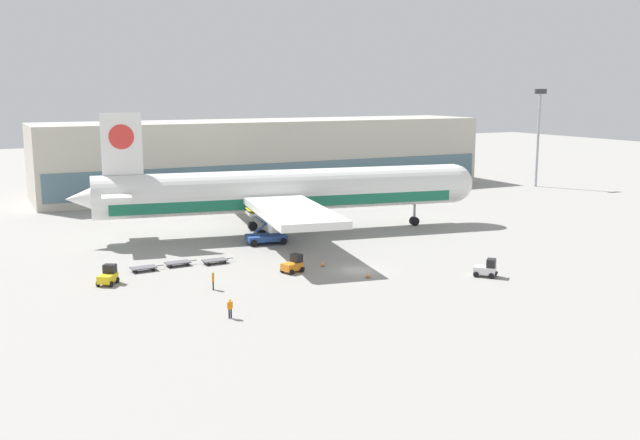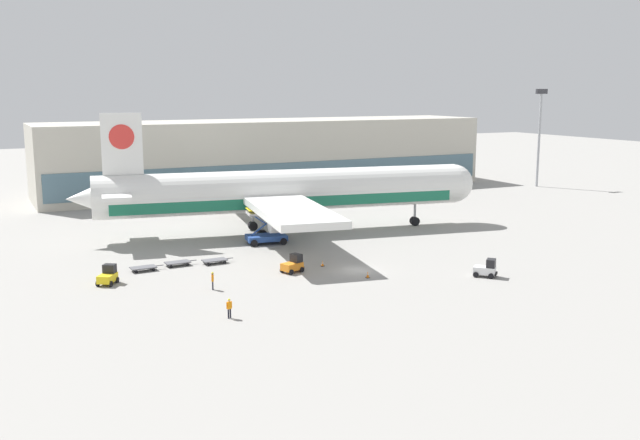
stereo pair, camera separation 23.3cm
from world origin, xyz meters
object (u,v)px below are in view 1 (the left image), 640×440
Objects in this scene: baggage_dolly_lead at (144,268)px; light_mast at (539,130)px; baggage_tug_foreground at (108,276)px; traffic_cone_far at (323,263)px; traffic_cone_near at (368,275)px; airplane_main at (280,192)px; ground_crew_far at (213,279)px; baggage_dolly_second at (178,263)px; scissor_lift_loader at (266,230)px; ground_crew_near at (230,307)px; baggage_tug_mid at (487,269)px; baggage_dolly_third at (215,260)px; baggage_tug_far at (293,264)px.

light_mast is at bearing 18.19° from baggage_dolly_lead.
baggage_tug_foreground reaches higher than traffic_cone_far.
traffic_cone_far is (-71.02, -41.50, -11.54)m from light_mast.
airplane_main is at bearing 87.30° from traffic_cone_near.
traffic_cone_far is at bearing -55.21° from ground_crew_far.
traffic_cone_near is at bearing -73.12° from traffic_cone_far.
traffic_cone_near is at bearing -43.14° from baggage_dolly_second.
scissor_lift_loader is 8.68× the size of traffic_cone_far.
ground_crew_near is at bearing -108.57° from scissor_lift_loader.
baggage_tug_mid is 18.31m from traffic_cone_far.
baggage_tug_foreground reaches higher than baggage_dolly_second.
ground_crew_far is at bearing -148.75° from baggage_tug_mid.
ground_crew_near is at bearing -169.40° from ground_crew_far.
ground_crew_far is (9.08, -6.93, 0.23)m from baggage_tug_foreground.
traffic_cone_far is (10.68, -6.71, -0.07)m from baggage_dolly_third.
light_mast is 97.03m from baggage_dolly_lead.
baggage_dolly_third is 5.25× the size of traffic_cone_near.
baggage_dolly_third is at bearing -14.50° from baggage_dolly_second.
ground_crew_far is 2.60× the size of traffic_cone_near.
ground_crew_far is at bearing -152.03° from light_mast.
ground_crew_near is at bearing -84.36° from baggage_dolly_lead.
light_mast is 7.16× the size of baggage_tug_foreground.
baggage_tug_foreground is 11.42m from ground_crew_far.
ground_crew_near is at bearing -147.76° from light_mast.
traffic_cone_far is at bearing -76.11° from scissor_lift_loader.
baggage_tug_mid reaches higher than traffic_cone_near.
ground_crew_far reaches higher than baggage_dolly_second.
baggage_tug_mid reaches higher than ground_crew_far.
ground_crew_near reaches higher than traffic_cone_near.
baggage_dolly_second is at bearing -28.55° from baggage_tug_foreground.
scissor_lift_loader reaches higher than baggage_tug_foreground.
light_mast reaches higher than baggage_dolly_second.
traffic_cone_far reaches higher than baggage_dolly_lead.
baggage_tug_mid is (-57.27, -53.58, -10.98)m from light_mast.
light_mast reaches higher than airplane_main.
traffic_cone_near is (-68.97, -48.26, -11.50)m from light_mast.
baggage_tug_mid reaches higher than ground_crew_near.
traffic_cone_near is at bearing -80.28° from ground_crew_far.
baggage_tug_mid is at bearing -24.43° from traffic_cone_near.
airplane_main is at bearing -24.08° from baggage_tug_foreground.
scissor_lift_loader is 1.51× the size of baggage_dolly_second.
baggage_dolly_third is (8.22, -0.20, 0.00)m from baggage_dolly_lead.
baggage_dolly_third is 18.52m from traffic_cone_near.
baggage_tug_far is (-17.89, 11.09, 0.00)m from baggage_tug_mid.
airplane_main is 31.86m from baggage_tug_foreground.
baggage_dolly_lead is 1.00× the size of baggage_dolly_second.
baggage_dolly_lead is at bearing 159.93° from traffic_cone_far.
baggage_dolly_second is 20.91m from ground_crew_near.
baggage_tug_mid is 4.26× the size of traffic_cone_far.
light_mast is 103.31m from ground_crew_near.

